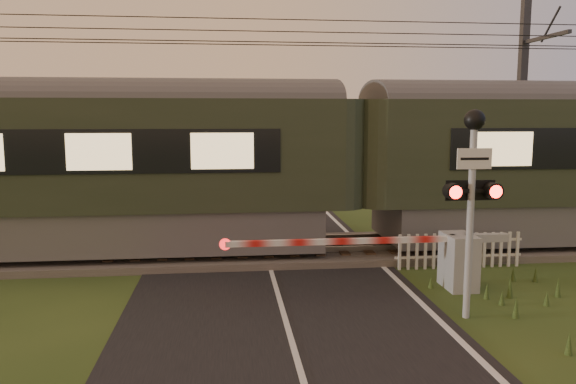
{
  "coord_description": "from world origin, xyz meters",
  "views": [
    {
      "loc": [
        -1.02,
        -8.12,
        3.69
      ],
      "look_at": [
        0.23,
        3.2,
        2.12
      ],
      "focal_mm": 35.0,
      "sensor_mm": 36.0,
      "label": 1
    }
  ],
  "objects": [
    {
      "name": "ground",
      "position": [
        0.0,
        0.0,
        0.0
      ],
      "size": [
        160.0,
        160.0,
        0.0
      ],
      "primitive_type": "plane",
      "color": "#263C17",
      "rests_on": "ground"
    },
    {
      "name": "road",
      "position": [
        0.02,
        -0.23,
        0.01
      ],
      "size": [
        6.0,
        140.0,
        0.03
      ],
      "color": "black",
      "rests_on": "ground"
    },
    {
      "name": "track_bed",
      "position": [
        0.0,
        6.5,
        0.07
      ],
      "size": [
        140.0,
        3.4,
        0.39
      ],
      "color": "#47423D",
      "rests_on": "ground"
    },
    {
      "name": "overhead_wires",
      "position": [
        0.0,
        6.5,
        5.72
      ],
      "size": [
        120.0,
        0.62,
        0.62
      ],
      "color": "black",
      "rests_on": "ground"
    },
    {
      "name": "train",
      "position": [
        2.31,
        6.5,
        2.42
      ],
      "size": [
        45.89,
        3.16,
        4.28
      ],
      "color": "slate",
      "rests_on": "ground"
    },
    {
      "name": "boom_gate",
      "position": [
        3.67,
        3.08,
        0.65
      ],
      "size": [
        6.15,
        0.91,
        1.2
      ],
      "color": "gray",
      "rests_on": "ground"
    },
    {
      "name": "crossing_signal",
      "position": [
        3.32,
        1.35,
        2.61
      ],
      "size": [
        0.96,
        0.37,
        3.79
      ],
      "color": "gray",
      "rests_on": "ground"
    },
    {
      "name": "picket_fence",
      "position": [
        4.56,
        4.6,
        0.44
      ],
      "size": [
        3.18,
        0.07,
        0.87
      ],
      "color": "silver",
      "rests_on": "ground"
    },
    {
      "name": "catenary_mast",
      "position": [
        8.22,
        8.73,
        3.84
      ],
      "size": [
        0.23,
        2.47,
        7.4
      ],
      "color": "#2D2D30",
      "rests_on": "ground"
    }
  ]
}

